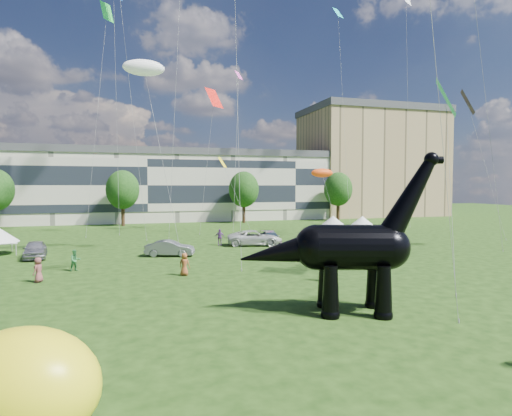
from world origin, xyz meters
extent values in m
plane|color=#16330C|center=(0.00, 0.00, 0.00)|extent=(220.00, 220.00, 0.00)
cube|color=beige|center=(-8.00, 62.00, 6.00)|extent=(78.00, 11.00, 12.00)
cube|color=tan|center=(40.00, 65.00, 11.00)|extent=(28.00, 18.00, 22.00)
cylinder|color=#382314|center=(-12.00, 53.00, 1.60)|extent=(0.56, 0.56, 3.20)
ellipsoid|color=#14380F|center=(-12.00, 53.00, 6.32)|extent=(5.20, 5.20, 6.24)
cylinder|color=#382314|center=(8.00, 53.00, 1.60)|extent=(0.56, 0.56, 3.20)
ellipsoid|color=#14380F|center=(8.00, 53.00, 6.32)|extent=(5.20, 5.20, 6.24)
cylinder|color=#382314|center=(26.00, 53.00, 1.60)|extent=(0.56, 0.56, 3.20)
ellipsoid|color=#14380F|center=(26.00, 53.00, 6.32)|extent=(5.20, 5.20, 6.24)
cone|color=black|center=(-1.41, 0.27, 1.28)|extent=(1.11, 1.11, 2.56)
sphere|color=black|center=(-1.41, 0.27, 0.15)|extent=(0.94, 0.94, 0.94)
cone|color=black|center=(-0.83, 2.05, 1.28)|extent=(1.11, 1.11, 2.56)
sphere|color=black|center=(-0.83, 2.05, 0.15)|extent=(0.94, 0.94, 0.94)
cone|color=black|center=(1.02, -0.53, 1.28)|extent=(1.11, 1.11, 2.56)
sphere|color=black|center=(1.02, -0.53, 0.15)|extent=(0.94, 0.94, 0.94)
cone|color=black|center=(1.60, 1.26, 1.28)|extent=(1.11, 1.11, 2.56)
sphere|color=black|center=(1.60, 1.26, 0.15)|extent=(0.94, 0.94, 0.94)
cylinder|color=black|center=(0.01, 0.79, 3.33)|extent=(4.12, 3.30, 2.30)
sphere|color=black|center=(-1.69, 1.34, 3.33)|extent=(2.30, 2.30, 2.30)
sphere|color=black|center=(1.72, 0.23, 3.33)|extent=(2.22, 2.22, 2.22)
cone|color=black|center=(2.71, -0.09, 5.80)|extent=(3.45, 2.21, 4.52)
sphere|color=black|center=(3.70, -0.41, 7.76)|extent=(0.72, 0.72, 0.72)
cylinder|color=black|center=(3.94, -0.49, 7.72)|extent=(0.68, 0.54, 0.38)
cone|color=black|center=(-3.36, 1.89, 3.04)|extent=(4.85, 3.10, 2.51)
imported|color=#ADACB1|center=(-18.96, 23.21, 0.77)|extent=(2.39, 4.74, 1.55)
imported|color=slate|center=(-7.37, 20.96, 0.72)|extent=(4.65, 2.71, 1.45)
imported|color=silver|center=(2.03, 25.52, 0.82)|extent=(6.35, 4.03, 1.63)
imported|color=#595960|center=(4.07, 26.31, 0.67)|extent=(2.52, 4.82, 1.33)
cube|color=white|center=(18.01, 30.61, 1.04)|extent=(3.31, 3.31, 0.11)
cone|color=white|center=(18.01, 30.61, 1.80)|extent=(4.19, 4.19, 1.42)
cylinder|color=#999999|center=(16.95, 29.07, 0.52)|extent=(0.06, 0.06, 1.04)
cylinder|color=#999999|center=(19.55, 29.56, 0.52)|extent=(0.06, 0.06, 1.04)
cylinder|color=#999999|center=(16.46, 31.67, 0.52)|extent=(0.06, 0.06, 1.04)
cylinder|color=#999999|center=(19.07, 32.16, 0.52)|extent=(0.06, 0.06, 1.04)
cube|color=silver|center=(12.57, 28.09, 1.17)|extent=(4.21, 4.21, 0.13)
cone|color=silver|center=(12.57, 28.09, 2.02)|extent=(5.33, 5.33, 1.60)
cylinder|color=#999999|center=(10.61, 27.33, 0.59)|extent=(0.06, 0.06, 1.17)
cylinder|color=#999999|center=(13.34, 26.13, 0.59)|extent=(0.06, 0.06, 1.17)
cylinder|color=#999999|center=(11.81, 30.06, 0.59)|extent=(0.06, 0.06, 1.17)
cylinder|color=#999999|center=(14.54, 28.85, 0.59)|extent=(0.06, 0.06, 1.17)
cylinder|color=#999999|center=(-20.99, 25.43, 0.57)|extent=(0.06, 0.06, 1.13)
cylinder|color=#999999|center=(-21.98, 28.14, 0.57)|extent=(0.06, 0.06, 1.13)
ellipsoid|color=#FFF31A|center=(-13.27, -6.93, 1.46)|extent=(4.68, 4.25, 2.93)
imported|color=black|center=(11.45, 16.81, 0.88)|extent=(1.68, 0.67, 1.76)
imported|color=#67387E|center=(-1.60, 26.65, 0.89)|extent=(1.10, 0.60, 1.78)
imported|color=#348273|center=(24.14, 31.49, 0.81)|extent=(0.49, 0.65, 1.62)
imported|color=#9A4F26|center=(-7.10, 12.07, 0.82)|extent=(0.96, 0.86, 1.64)
imported|color=brown|center=(-16.70, 12.67, 0.83)|extent=(0.82, 0.96, 1.67)
imported|color=#285B95|center=(1.85, 7.66, 0.81)|extent=(0.70, 0.58, 1.63)
imported|color=olive|center=(10.93, 16.67, 0.87)|extent=(0.98, 1.27, 1.74)
imported|color=#348342|center=(-14.82, 16.06, 0.81)|extent=(0.98, 0.90, 1.62)
plane|color=red|center=(0.36, 39.73, 18.40)|extent=(3.38, 3.14, 2.72)
plane|color=green|center=(-13.54, 45.00, 30.37)|extent=(2.27, 2.41, 2.56)
plane|color=#0DC3C1|center=(21.66, 45.24, 34.23)|extent=(2.33, 1.92, 1.70)
ellipsoid|color=#DA410E|center=(13.20, 32.61, 8.09)|extent=(2.76, 3.22, 1.16)
plane|color=yellow|center=(1.07, 37.83, 9.55)|extent=(1.62, 1.88, 1.38)
ellipsoid|color=white|center=(-9.41, 22.47, 17.21)|extent=(3.95, 3.74, 1.47)
plane|color=#18A053|center=(9.38, 5.43, 12.23)|extent=(2.65, 2.88, 2.42)
plane|color=#F243BE|center=(2.36, 33.80, 20.14)|extent=(1.41, 1.38, 1.07)
plane|color=black|center=(31.35, 27.57, 17.25)|extent=(3.35, 3.73, 3.09)
camera|label=1|loc=(-10.68, -18.46, 6.44)|focal=30.00mm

